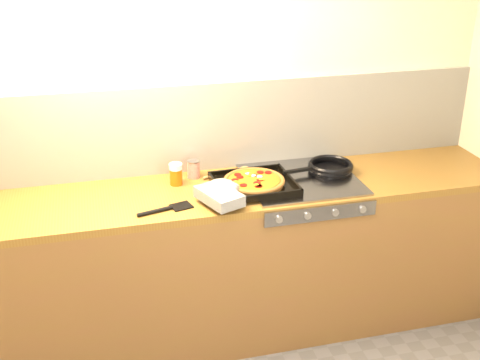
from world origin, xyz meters
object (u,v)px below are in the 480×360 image
object	(u,v)px
pizza_on_tray	(244,185)
frying_pan	(330,167)
tomato_can	(193,169)
juice_glass	(176,174)

from	to	relation	value
pizza_on_tray	frying_pan	distance (m)	0.55
tomato_can	frying_pan	bearing A→B (deg)	-9.68
tomato_can	juice_glass	size ratio (longest dim) A/B	0.84
juice_glass	tomato_can	bearing A→B (deg)	32.40
pizza_on_tray	tomato_can	bearing A→B (deg)	129.66
frying_pan	pizza_on_tray	bearing A→B (deg)	-165.61
pizza_on_tray	tomato_can	world-z (taller)	tomato_can
tomato_can	juice_glass	world-z (taller)	juice_glass
frying_pan	tomato_can	xyz separation A→B (m)	(-0.75, 0.13, 0.01)
frying_pan	juice_glass	bearing A→B (deg)	175.99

